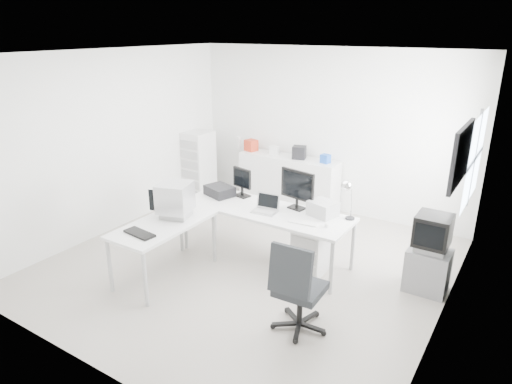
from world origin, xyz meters
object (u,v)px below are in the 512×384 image
Objects in this scene: lcd_monitor_large at (297,189)px; filing_cabinet at (199,165)px; lcd_monitor_small at (242,183)px; crt_tv at (433,234)px; office_chair at (301,285)px; laser_printer at (323,209)px; tv_cabinet at (427,270)px; crt_monitor at (175,202)px; inkjet_printer at (220,191)px; side_desk at (165,250)px; laptop at (265,204)px; main_desk at (265,234)px; drawer_pedestal at (312,250)px; sideboard at (288,181)px.

filing_cabinet is at bearing 165.91° from lcd_monitor_large.
lcd_monitor_small reaches higher than crt_tv.
office_chair is at bearing -36.83° from filing_cabinet.
laser_printer reaches higher than tv_cabinet.
lcd_monitor_large is at bearing 25.18° from crt_monitor.
inkjet_printer is 2.98m from crt_tv.
office_chair reaches higher than side_desk.
laptop is at bearing -17.90° from lcd_monitor_small.
lcd_monitor_small reaches higher than tv_cabinet.
main_desk is at bearing 11.16° from inkjet_printer.
lcd_monitor_small is 2.67m from crt_tv.
crt_monitor is (-1.60, -1.07, 0.11)m from laser_printer.
tv_cabinet is (2.06, 0.47, -0.60)m from laptop.
crt_monitor is at bearing -56.73° from filing_cabinet.
crt_tv is (2.96, 0.27, -0.05)m from inkjet_printer.
inkjet_printer is at bearing -174.72° from crt_tv.
crt_monitor is (-1.20, -1.10, -0.07)m from lcd_monitor_large.
office_chair is (1.14, -1.15, 0.16)m from main_desk.
lcd_monitor_large is at bearing 48.37° from side_desk.
tv_cabinet is at bearing 5.11° from crt_monitor.
filing_cabinet is (-4.50, 1.12, 0.36)m from tv_cabinet.
drawer_pedestal is 0.56× the size of office_chair.
laptop is 0.29× the size of filing_cabinet.
crt_monitor is at bearing 169.39° from office_chair.
inkjet_printer is at bearing -174.72° from tv_cabinet.
laser_printer is 0.68× the size of crt_tv.
laptop reaches higher than laser_printer.
sideboard reaches higher than side_desk.
drawer_pedestal is (1.55, 1.15, -0.08)m from side_desk.
laptop is at bearing 48.01° from side_desk.
office_chair is (0.44, -1.20, 0.23)m from drawer_pedestal.
drawer_pedestal is 1.91m from crt_monitor.
sideboard is 1.75m from filing_cabinet.
tv_cabinet is at bearing 7.20° from laptop.
laser_printer is 0.32× the size of office_chair.
lcd_monitor_small is at bearing 144.02° from laptop.
side_desk is 3.02m from filing_cabinet.
laptop is at bearing -167.07° from tv_cabinet.
lcd_monitor_large is 2.10m from sideboard.
drawer_pedestal is 1.49× the size of inkjet_printer.
filing_cabinet is at bearing 141.13° from office_chair.
main_desk is at bearing -148.65° from laser_printer.
laser_printer is at bearing 103.86° from office_chair.
main_desk is at bearing -134.16° from lcd_monitor_large.
office_chair reaches higher than sideboard.
crt_monitor is 0.84× the size of crt_tv.
inkjet_printer is at bearing -162.57° from lcd_monitor_large.
crt_tv is (0.00, 0.00, 0.50)m from tv_cabinet.
tv_cabinet is at bearing 14.32° from lcd_monitor_large.
lcd_monitor_small is at bearing 57.42° from crt_monitor.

